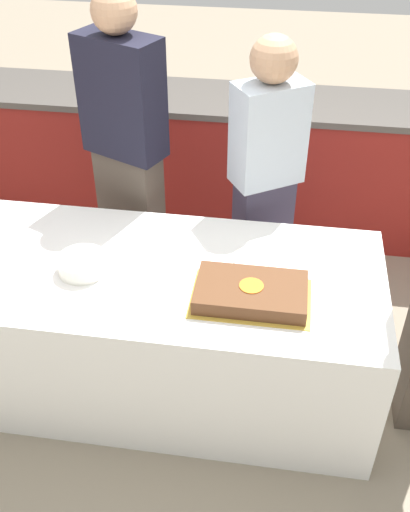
# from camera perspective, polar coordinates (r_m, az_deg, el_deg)

# --- Properties ---
(ground_plane) EXTENTS (14.00, 14.00, 0.00)m
(ground_plane) POSITION_cam_1_polar(r_m,az_deg,el_deg) (3.21, -3.90, -11.45)
(ground_plane) COLOR gray
(back_counter) EXTENTS (4.40, 0.58, 0.92)m
(back_counter) POSITION_cam_1_polar(r_m,az_deg,el_deg) (4.11, 0.18, 9.08)
(back_counter) COLOR maroon
(back_counter) RESTS_ON ground_plane
(dining_table) EXTENTS (2.04, 0.90, 0.73)m
(dining_table) POSITION_cam_1_polar(r_m,az_deg,el_deg) (2.94, -4.20, -6.79)
(dining_table) COLOR white
(dining_table) RESTS_ON ground_plane
(cake) EXTENTS (0.51, 0.32, 0.07)m
(cake) POSITION_cam_1_polar(r_m,az_deg,el_deg) (2.53, 4.40, -3.48)
(cake) COLOR gold
(cake) RESTS_ON dining_table
(plate_stack) EXTENTS (0.22, 0.22, 0.07)m
(plate_stack) POSITION_cam_1_polar(r_m,az_deg,el_deg) (2.72, -11.61, -0.76)
(plate_stack) COLOR white
(plate_stack) RESTS_ON dining_table
(side_plate_near_cake) EXTENTS (0.19, 0.19, 0.00)m
(side_plate_near_cake) POSITION_cam_1_polar(r_m,az_deg,el_deg) (2.76, 4.51, -0.19)
(side_plate_near_cake) COLOR white
(side_plate_near_cake) RESTS_ON dining_table
(person_cutting_cake) EXTENTS (0.40, 0.36, 1.58)m
(person_cutting_cake) POSITION_cam_1_polar(r_m,az_deg,el_deg) (3.14, 5.77, 7.21)
(person_cutting_cake) COLOR #383347
(person_cutting_cake) RESTS_ON ground_plane
(person_standing_back) EXTENTS (0.46, 0.35, 1.76)m
(person_standing_back) POSITION_cam_1_polar(r_m,az_deg,el_deg) (3.21, -7.45, 9.37)
(person_standing_back) COLOR #4C4238
(person_standing_back) RESTS_ON ground_plane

